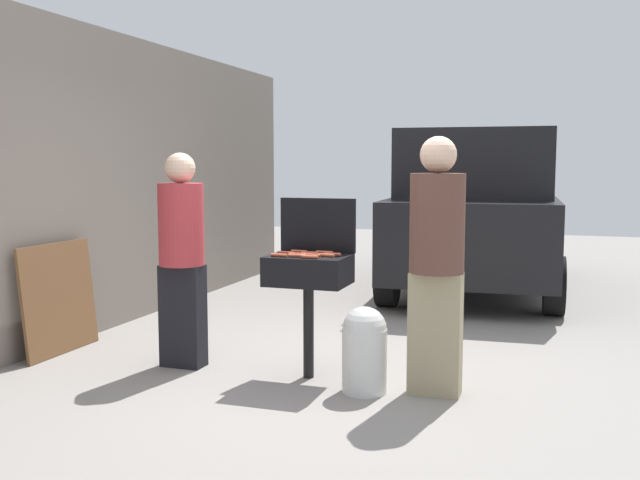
{
  "coord_description": "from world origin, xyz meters",
  "views": [
    {
      "loc": [
        1.59,
        -5.21,
        1.62
      ],
      "look_at": [
        -0.26,
        0.31,
        1.0
      ],
      "focal_mm": 40.3,
      "sensor_mm": 36.0,
      "label": 1
    }
  ],
  "objects_px": {
    "parked_minivan": "(477,210)",
    "leaning_board": "(59,298)",
    "bbq_grill": "(308,275)",
    "hot_dog_11": "(279,255)",
    "hot_dog_2": "(299,252)",
    "person_right": "(437,256)",
    "hot_dog_1": "(297,254)",
    "hot_dog_9": "(286,253)",
    "propane_tank": "(364,348)",
    "hot_dog_3": "(332,254)",
    "hot_dog_6": "(326,255)",
    "person_left": "(182,252)",
    "hot_dog_4": "(310,253)",
    "hot_dog_8": "(325,252)",
    "hot_dog_7": "(310,254)",
    "hot_dog_0": "(312,255)",
    "hot_dog_10": "(297,256)",
    "hot_dog_5": "(310,257)"
  },
  "relations": [
    {
      "from": "bbq_grill",
      "to": "hot_dog_9",
      "type": "bearing_deg",
      "value": 178.82
    },
    {
      "from": "hot_dog_2",
      "to": "parked_minivan",
      "type": "height_order",
      "value": "parked_minivan"
    },
    {
      "from": "bbq_grill",
      "to": "hot_dog_2",
      "type": "bearing_deg",
      "value": 136.51
    },
    {
      "from": "hot_dog_4",
      "to": "hot_dog_8",
      "type": "xyz_separation_m",
      "value": [
        0.09,
        0.08,
        0.0
      ]
    },
    {
      "from": "bbq_grill",
      "to": "hot_dog_11",
      "type": "distance_m",
      "value": 0.28
    },
    {
      "from": "hot_dog_8",
      "to": "hot_dog_11",
      "type": "relative_size",
      "value": 1.0
    },
    {
      "from": "hot_dog_0",
      "to": "leaning_board",
      "type": "xyz_separation_m",
      "value": [
        -2.32,
        0.08,
        -0.47
      ]
    },
    {
      "from": "bbq_grill",
      "to": "hot_dog_9",
      "type": "xyz_separation_m",
      "value": [
        -0.18,
        0.0,
        0.16
      ]
    },
    {
      "from": "hot_dog_2",
      "to": "leaning_board",
      "type": "xyz_separation_m",
      "value": [
        -2.16,
        -0.1,
        -0.47
      ]
    },
    {
      "from": "hot_dog_0",
      "to": "hot_dog_6",
      "type": "distance_m",
      "value": 0.11
    },
    {
      "from": "hot_dog_7",
      "to": "propane_tank",
      "type": "distance_m",
      "value": 0.82
    },
    {
      "from": "hot_dog_4",
      "to": "hot_dog_7",
      "type": "bearing_deg",
      "value": -69.03
    },
    {
      "from": "propane_tank",
      "to": "hot_dog_9",
      "type": "bearing_deg",
      "value": 162.57
    },
    {
      "from": "hot_dog_0",
      "to": "parked_minivan",
      "type": "xyz_separation_m",
      "value": [
        0.71,
        4.48,
        0.08
      ]
    },
    {
      "from": "hot_dog_0",
      "to": "parked_minivan",
      "type": "relative_size",
      "value": 0.03
    },
    {
      "from": "hot_dog_3",
      "to": "propane_tank",
      "type": "distance_m",
      "value": 0.74
    },
    {
      "from": "hot_dog_8",
      "to": "parked_minivan",
      "type": "height_order",
      "value": "parked_minivan"
    },
    {
      "from": "hot_dog_6",
      "to": "leaning_board",
      "type": "distance_m",
      "value": 2.47
    },
    {
      "from": "hot_dog_0",
      "to": "hot_dog_6",
      "type": "relative_size",
      "value": 1.0
    },
    {
      "from": "hot_dog_11",
      "to": "person_left",
      "type": "relative_size",
      "value": 0.08
    },
    {
      "from": "hot_dog_10",
      "to": "propane_tank",
      "type": "height_order",
      "value": "hot_dog_10"
    },
    {
      "from": "hot_dog_3",
      "to": "hot_dog_5",
      "type": "height_order",
      "value": "same"
    },
    {
      "from": "hot_dog_3",
      "to": "person_left",
      "type": "xyz_separation_m",
      "value": [
        -1.24,
        -0.06,
        -0.02
      ]
    },
    {
      "from": "hot_dog_7",
      "to": "hot_dog_10",
      "type": "xyz_separation_m",
      "value": [
        -0.06,
        -0.12,
        0.0
      ]
    },
    {
      "from": "leaning_board",
      "to": "propane_tank",
      "type": "bearing_deg",
      "value": -4.37
    },
    {
      "from": "hot_dog_0",
      "to": "hot_dog_10",
      "type": "bearing_deg",
      "value": -154.13
    },
    {
      "from": "hot_dog_10",
      "to": "person_left",
      "type": "height_order",
      "value": "person_left"
    },
    {
      "from": "leaning_board",
      "to": "hot_dog_1",
      "type": "bearing_deg",
      "value": -1.55
    },
    {
      "from": "propane_tank",
      "to": "hot_dog_3",
      "type": "bearing_deg",
      "value": 142.8
    },
    {
      "from": "bbq_grill",
      "to": "hot_dog_11",
      "type": "height_order",
      "value": "hot_dog_11"
    },
    {
      "from": "hot_dog_0",
      "to": "leaning_board",
      "type": "relative_size",
      "value": 0.14
    },
    {
      "from": "hot_dog_1",
      "to": "person_left",
      "type": "relative_size",
      "value": 0.08
    },
    {
      "from": "hot_dog_3",
      "to": "hot_dog_11",
      "type": "xyz_separation_m",
      "value": [
        -0.36,
        -0.17,
        0.0
      ]
    },
    {
      "from": "hot_dog_4",
      "to": "leaning_board",
      "type": "xyz_separation_m",
      "value": [
        -2.27,
        -0.04,
        -0.47
      ]
    },
    {
      "from": "person_left",
      "to": "hot_dog_6",
      "type": "bearing_deg",
      "value": 5.32
    },
    {
      "from": "hot_dog_1",
      "to": "person_left",
      "type": "xyz_separation_m",
      "value": [
        -0.99,
        0.03,
        -0.02
      ]
    },
    {
      "from": "hot_dog_6",
      "to": "person_left",
      "type": "distance_m",
      "value": 1.21
    },
    {
      "from": "hot_dog_5",
      "to": "hot_dog_6",
      "type": "bearing_deg",
      "value": 56.35
    },
    {
      "from": "hot_dog_4",
      "to": "propane_tank",
      "type": "distance_m",
      "value": 0.84
    },
    {
      "from": "hot_dog_1",
      "to": "parked_minivan",
      "type": "height_order",
      "value": "parked_minivan"
    },
    {
      "from": "person_left",
      "to": "hot_dog_11",
      "type": "bearing_deg",
      "value": -1.77
    },
    {
      "from": "person_left",
      "to": "leaning_board",
      "type": "xyz_separation_m",
      "value": [
        -1.21,
        0.03,
        -0.45
      ]
    },
    {
      "from": "bbq_grill",
      "to": "person_right",
      "type": "xyz_separation_m",
      "value": [
        0.98,
        -0.09,
        0.19
      ]
    },
    {
      "from": "hot_dog_3",
      "to": "propane_tank",
      "type": "height_order",
      "value": "hot_dog_3"
    },
    {
      "from": "hot_dog_5",
      "to": "hot_dog_10",
      "type": "height_order",
      "value": "same"
    },
    {
      "from": "hot_dog_9",
      "to": "hot_dog_8",
      "type": "bearing_deg",
      "value": 22.87
    },
    {
      "from": "hot_dog_7",
      "to": "person_left",
      "type": "height_order",
      "value": "person_left"
    },
    {
      "from": "hot_dog_2",
      "to": "person_right",
      "type": "distance_m",
      "value": 1.11
    },
    {
      "from": "hot_dog_0",
      "to": "person_right",
      "type": "distance_m",
      "value": 0.92
    },
    {
      "from": "parked_minivan",
      "to": "leaning_board",
      "type": "distance_m",
      "value": 5.37
    }
  ]
}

